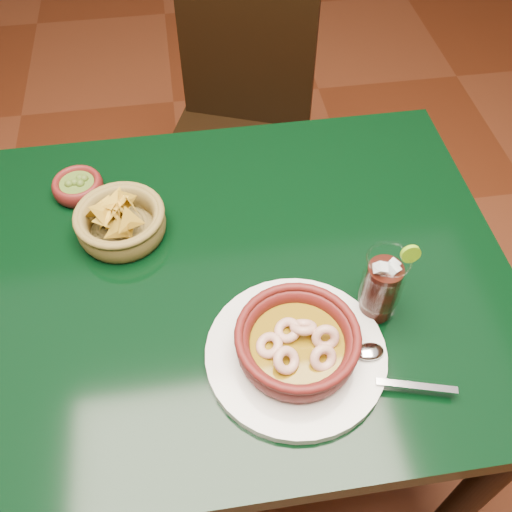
{
  "coord_description": "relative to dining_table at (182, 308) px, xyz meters",
  "views": [
    {
      "loc": [
        0.05,
        -0.62,
        1.57
      ],
      "look_at": [
        0.14,
        -0.02,
        0.81
      ],
      "focal_mm": 40.0,
      "sensor_mm": 36.0,
      "label": 1
    }
  ],
  "objects": [
    {
      "name": "dining_table",
      "position": [
        0.0,
        0.0,
        0.0
      ],
      "size": [
        1.2,
        0.8,
        0.75
      ],
      "color": "black",
      "rests_on": "ground"
    },
    {
      "name": "glass_ashtray",
      "position": [
        -0.1,
        0.13,
        0.11
      ],
      "size": [
        0.12,
        0.12,
        0.03
      ],
      "color": "white",
      "rests_on": "dining_table"
    },
    {
      "name": "dining_chair",
      "position": [
        0.2,
        0.7,
        -0.17
      ],
      "size": [
        0.53,
        0.53,
        0.88
      ],
      "color": "black",
      "rests_on": "ground"
    },
    {
      "name": "shrimp_plate",
      "position": [
        0.18,
        -0.19,
        0.13
      ],
      "size": [
        0.37,
        0.29,
        0.08
      ],
      "color": "silver",
      "rests_on": "dining_table"
    },
    {
      "name": "chip_basket",
      "position": [
        -0.09,
        0.12,
        0.13
      ],
      "size": [
        0.2,
        0.2,
        0.12
      ],
      "color": "olive",
      "rests_on": "dining_table"
    },
    {
      "name": "cola_drink",
      "position": [
        0.33,
        -0.12,
        0.17
      ],
      "size": [
        0.14,
        0.14,
        0.16
      ],
      "color": "white",
      "rests_on": "dining_table"
    },
    {
      "name": "ground",
      "position": [
        0.0,
        0.0,
        -0.65
      ],
      "size": [
        7.0,
        7.0,
        0.0
      ],
      "primitive_type": "plane",
      "color": "#471C0C",
      "rests_on": "ground"
    },
    {
      "name": "guacamole_ramekin",
      "position": [
        -0.18,
        0.24,
        0.12
      ],
      "size": [
        0.12,
        0.12,
        0.04
      ],
      "color": "#4C1110",
      "rests_on": "dining_table"
    }
  ]
}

